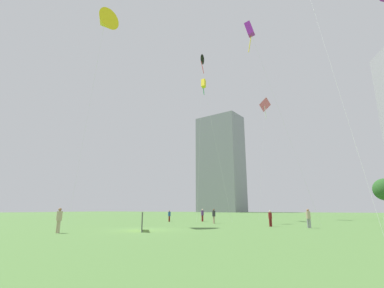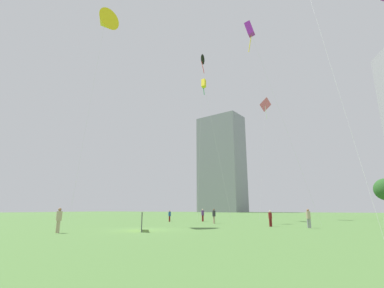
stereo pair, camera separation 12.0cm
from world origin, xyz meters
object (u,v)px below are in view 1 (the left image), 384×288
kite_flying_1 (250,30)px  person_standing_1 (270,217)px  person_standing_4 (202,214)px  kite_flying_2 (202,60)px  person_standing_5 (169,215)px  kite_flying_4 (204,84)px  event_banner (142,221)px  person_standing_3 (308,217)px  person_standing_2 (59,218)px  person_standing_0 (214,215)px  kite_flying_5 (265,106)px  distant_highrise_0 (221,163)px  kite_flying_6 (105,22)px

kite_flying_1 → person_standing_1: bearing=-47.3°
person_standing_1 → person_standing_4: person_standing_4 is taller
person_standing_4 → kite_flying_2: 29.55m
person_standing_4 → person_standing_5: size_ratio=1.13×
kite_flying_4 → event_banner: kite_flying_4 is taller
person_standing_5 → kite_flying_4: (5.44, 0.35, 19.57)m
person_standing_3 → person_standing_5: (-18.87, 5.66, -0.12)m
kite_flying_4 → person_standing_2: bearing=-99.5°
person_standing_0 → event_banner: (-1.17, -13.47, -0.24)m
person_standing_2 → kite_flying_1: 31.08m
person_standing_3 → kite_flying_5: (-7.29, 22.39, 20.65)m
person_standing_5 → kite_flying_1: size_ratio=0.06×
person_standing_0 → distant_highrise_0: distant_highrise_0 is taller
kite_flying_5 → distant_highrise_0: 109.00m
kite_flying_2 → event_banner: size_ratio=11.51×
kite_flying_5 → event_banner: 38.72m
person_standing_1 → person_standing_3: size_ratio=0.90×
person_standing_0 → kite_flying_2: (-5.89, 10.42, 28.90)m
person_standing_2 → person_standing_1: bearing=56.5°
person_standing_5 → kite_flying_1: kite_flying_1 is taller
person_standing_2 → person_standing_3: 22.10m
person_standing_1 → person_standing_3: person_standing_3 is taller
person_standing_4 → event_banner: person_standing_4 is taller
person_standing_2 → kite_flying_5: bearing=83.2°
person_standing_2 → kite_flying_1: (11.77, 16.39, 23.64)m
kite_flying_5 → kite_flying_6: 32.40m
distant_highrise_0 → kite_flying_5: bearing=-54.9°
person_standing_2 → person_standing_5: (-2.05, 20.00, -0.16)m
kite_flying_2 → kite_flying_5: kite_flying_2 is taller
kite_flying_2 → kite_flying_6: 20.24m
person_standing_0 → kite_flying_2: 31.28m
person_standing_1 → event_banner: 13.55m
person_standing_2 → person_standing_4: bearing=92.8°
distant_highrise_0 → person_standing_4: bearing=-61.1°
person_standing_0 → person_standing_1: 8.08m
kite_flying_6 → distant_highrise_0: distant_highrise_0 is taller
person_standing_3 → event_banner: size_ratio=0.68×
person_standing_5 → kite_flying_6: 28.98m
kite_flying_4 → distant_highrise_0: (-39.08, 115.34, 7.76)m
distant_highrise_0 → person_standing_5: bearing=-63.3°
person_standing_5 → event_banner: person_standing_5 is taller
person_standing_1 → kite_flying_5: size_ratio=0.07×
person_standing_2 → kite_flying_2: 40.49m
person_standing_5 → person_standing_4: bearing=125.6°
kite_flying_1 → kite_flying_2: size_ratio=0.85×
person_standing_3 → distant_highrise_0: distant_highrise_0 is taller
person_standing_3 → kite_flying_6: bearing=-165.2°
person_standing_0 → person_standing_2: size_ratio=0.96×
person_standing_1 → kite_flying_4: 22.49m
person_standing_0 → person_standing_3: bearing=-155.7°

